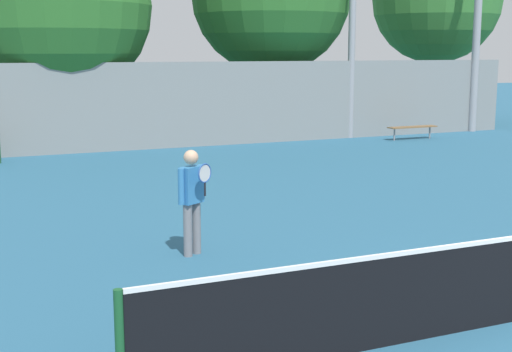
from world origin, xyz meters
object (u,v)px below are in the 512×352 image
object	(u,v)px
light_pole_center_back	(478,8)
tree_green_tall	(57,5)
bench_courtside_far	(412,128)
tennis_player	(192,195)

from	to	relation	value
light_pole_center_back	tree_green_tall	distance (m)	16.18
bench_courtside_far	tree_green_tall	bearing A→B (deg)	163.14
tennis_player	light_pole_center_back	size ratio (longest dim) A/B	0.20
tennis_player	light_pole_center_back	world-z (taller)	light_pole_center_back
light_pole_center_back	tree_green_tall	bearing A→B (deg)	171.58
tree_green_tall	tennis_player	bearing A→B (deg)	-90.93
tennis_player	light_pole_center_back	xyz separation A→B (m)	(16.24, 12.39, 3.94)
tennis_player	light_pole_center_back	bearing A→B (deg)	7.11
tree_green_tall	bench_courtside_far	bearing A→B (deg)	-16.86
light_pole_center_back	bench_courtside_far	bearing A→B (deg)	-161.54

